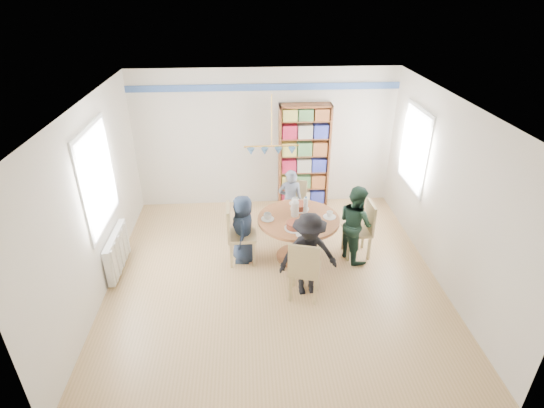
{
  "coord_description": "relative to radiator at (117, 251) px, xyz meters",
  "views": [
    {
      "loc": [
        -0.37,
        -5.3,
        4.1
      ],
      "look_at": [
        0.0,
        0.4,
        1.05
      ],
      "focal_mm": 28.0,
      "sensor_mm": 36.0,
      "label": 1
    }
  ],
  "objects": [
    {
      "name": "person_near",
      "position": [
        2.88,
        -0.71,
        0.3
      ],
      "size": [
        0.89,
        0.57,
        1.3
      ],
      "primitive_type": "imported",
      "rotation": [
        0.0,
        0.0,
        0.11
      ],
      "color": "black",
      "rests_on": "ground"
    },
    {
      "name": "dining_table",
      "position": [
        2.84,
        0.16,
        0.21
      ],
      "size": [
        1.3,
        1.3,
        0.75
      ],
      "color": "#935A30",
      "rests_on": "ground"
    },
    {
      "name": "person_left",
      "position": [
        1.96,
        0.17,
        0.23
      ],
      "size": [
        0.38,
        0.57,
        1.15
      ],
      "primitive_type": "imported",
      "rotation": [
        0.0,
        0.0,
        -1.6
      ],
      "color": "#192438",
      "rests_on": "ground"
    },
    {
      "name": "chair_far",
      "position": [
        2.89,
        1.15,
        0.15
      ],
      "size": [
        0.52,
        0.52,
        0.91
      ],
      "color": "tan",
      "rests_on": "ground"
    },
    {
      "name": "chair_right",
      "position": [
        3.9,
        0.19,
        0.18
      ],
      "size": [
        0.44,
        0.44,
        0.96
      ],
      "color": "tan",
      "rests_on": "ground"
    },
    {
      "name": "radiator",
      "position": [
        0.0,
        0.0,
        0.0
      ],
      "size": [
        0.12,
        1.0,
        0.6
      ],
      "color": "silver",
      "rests_on": "ground"
    },
    {
      "name": "person_far",
      "position": [
        2.8,
        1.06,
        0.24
      ],
      "size": [
        0.45,
        0.31,
        1.19
      ],
      "primitive_type": "imported",
      "rotation": [
        0.0,
        0.0,
        3.09
      ],
      "color": "gray",
      "rests_on": "ground"
    },
    {
      "name": "ground",
      "position": [
        2.42,
        -0.3,
        -0.35
      ],
      "size": [
        5.0,
        5.0,
        0.0
      ],
      "primitive_type": "plane",
      "color": "tan"
    },
    {
      "name": "chair_left",
      "position": [
        1.85,
        0.14,
        0.2
      ],
      "size": [
        0.46,
        0.46,
        1.01
      ],
      "color": "tan",
      "rests_on": "ground"
    },
    {
      "name": "room_shell",
      "position": [
        2.16,
        0.57,
        1.3
      ],
      "size": [
        5.0,
        5.0,
        5.0
      ],
      "color": "white",
      "rests_on": "ground"
    },
    {
      "name": "tableware",
      "position": [
        2.82,
        0.19,
        0.47
      ],
      "size": [
        1.19,
        1.19,
        0.31
      ],
      "color": "white",
      "rests_on": "dining_table"
    },
    {
      "name": "chair_near",
      "position": [
        2.81,
        -0.86,
        0.19
      ],
      "size": [
        0.53,
        0.53,
        0.97
      ],
      "color": "tan",
      "rests_on": "ground"
    },
    {
      "name": "person_right",
      "position": [
        3.76,
        0.12,
        0.3
      ],
      "size": [
        0.68,
        0.76,
        1.29
      ],
      "primitive_type": "imported",
      "rotation": [
        0.0,
        0.0,
        1.93
      ],
      "color": "#172F24",
      "rests_on": "ground"
    },
    {
      "name": "bookshelf",
      "position": [
        3.16,
        2.04,
        0.66
      ],
      "size": [
        0.98,
        0.29,
        2.06
      ],
      "color": "brown",
      "rests_on": "ground"
    }
  ]
}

